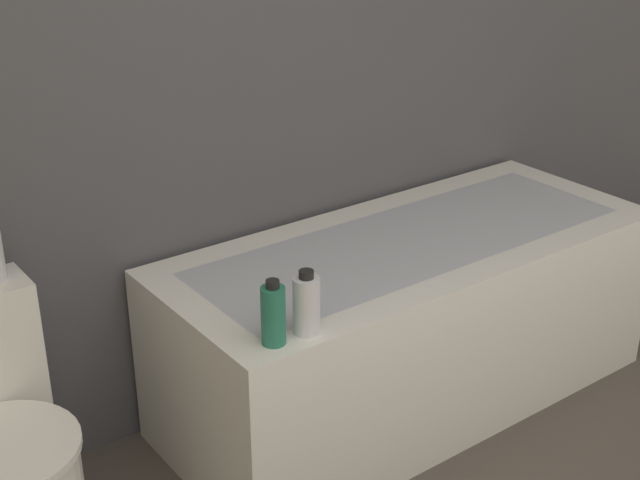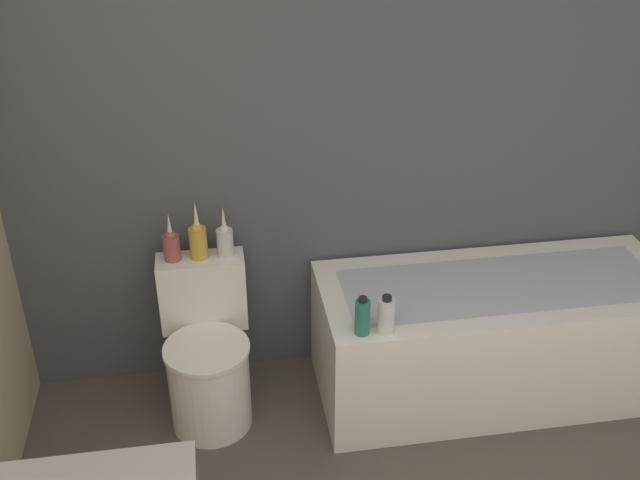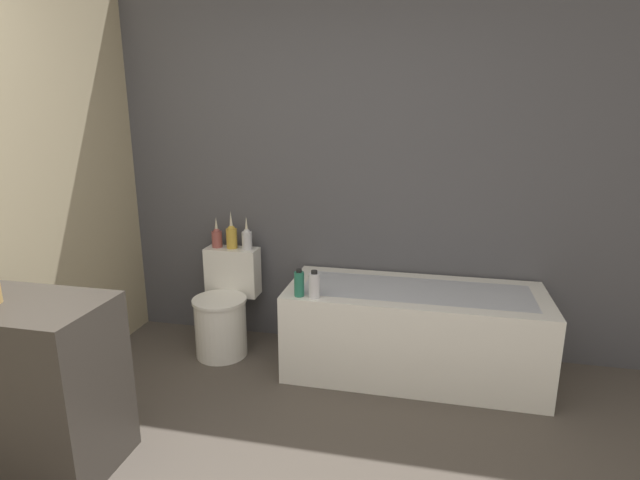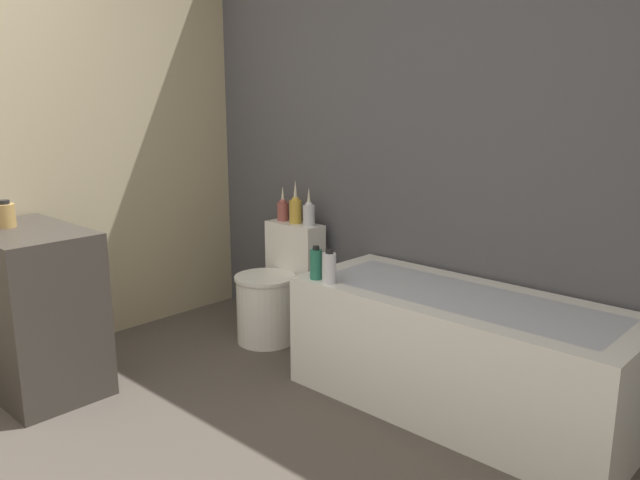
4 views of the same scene
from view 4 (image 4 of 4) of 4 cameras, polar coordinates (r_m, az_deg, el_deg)
The scene contains 11 objects.
wall_back_tiled at distance 3.57m, azimuth 6.58°, elevation 9.94°, with size 6.40×0.06×2.60m.
wall_left_painted at distance 3.83m, azimuth -26.51°, elevation 8.89°, with size 0.06×6.40×2.60m.
bathtub at distance 3.09m, azimuth 12.58°, elevation -10.03°, with size 1.62×0.66×0.58m.
toilet at distance 3.89m, azimuth -4.21°, elevation -4.71°, with size 0.38×0.53×0.71m.
vanity_counter at distance 3.53m, azimuth -24.81°, elevation -5.80°, with size 0.77×0.47×0.84m.
soap_bottle_glass at distance 3.50m, azimuth -26.82°, elevation 2.05°, with size 0.09×0.09×0.14m.
vase_gold at distance 3.99m, azimuth -3.41°, elevation 2.87°, with size 0.07×0.07×0.22m.
vase_silver at distance 3.90m, azimuth -2.25°, elevation 2.90°, with size 0.08×0.08×0.27m.
vase_bronze at distance 3.82m, azimuth -1.02°, elevation 2.54°, with size 0.07×0.07×0.24m.
shampoo_bottle_tall at distance 3.17m, azimuth -0.37°, elevation -2.19°, with size 0.06×0.06×0.17m.
shampoo_bottle_short at distance 3.10m, azimuth 0.85°, elevation -2.53°, with size 0.07×0.07×0.17m.
Camera 4 is at (2.11, -0.56, 1.49)m, focal length 35.00 mm.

